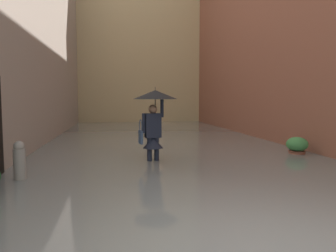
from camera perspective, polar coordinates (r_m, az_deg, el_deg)
name	(u,v)px	position (r m, az deg, el deg)	size (l,w,h in m)	color
ground_plane	(159,145)	(12.20, -1.63, -3.40)	(60.00, 60.00, 0.00)	#605B56
flood_water	(159,143)	(12.18, -1.63, -2.89)	(8.62, 24.48, 0.22)	slate
building_facade_left	(283,7)	(14.00, 19.44, 19.03)	(2.04, 22.48, 10.49)	#935642
building_facade_far	(139,25)	(22.69, -5.12, 17.21)	(11.42, 1.80, 13.23)	tan
person_wading	(154,111)	(7.98, -2.44, 2.66)	(1.09, 1.09, 2.02)	#4C4233
potted_plant_near_left	(297,148)	(9.77, 21.57, -3.52)	(0.59, 0.59, 0.68)	brown
mooring_bollard	(20,166)	(6.82, -24.44, -6.34)	(0.22, 0.22, 0.95)	gray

